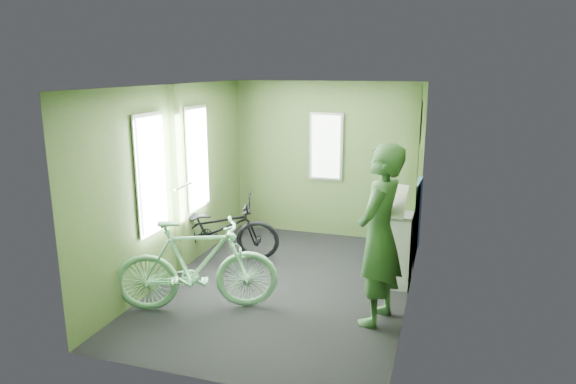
{
  "coord_description": "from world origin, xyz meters",
  "views": [
    {
      "loc": [
        1.71,
        -5.34,
        2.49
      ],
      "look_at": [
        0.0,
        0.1,
        1.1
      ],
      "focal_mm": 32.0,
      "sensor_mm": 36.0,
      "label": 1
    }
  ],
  "objects_px": {
    "passenger": "(379,235)",
    "waste_box": "(399,250)",
    "bench_seat": "(398,233)",
    "bicycle_mint": "(199,310)",
    "bicycle_black": "(217,259)"
  },
  "relations": [
    {
      "from": "waste_box",
      "to": "bench_seat",
      "type": "bearing_deg",
      "value": 96.04
    },
    {
      "from": "bicycle_mint",
      "to": "bench_seat",
      "type": "relative_size",
      "value": 1.68
    },
    {
      "from": "bench_seat",
      "to": "bicycle_mint",
      "type": "bearing_deg",
      "value": -123.94
    },
    {
      "from": "bicycle_mint",
      "to": "waste_box",
      "type": "bearing_deg",
      "value": -78.81
    },
    {
      "from": "passenger",
      "to": "bench_seat",
      "type": "distance_m",
      "value": 2.1
    },
    {
      "from": "bench_seat",
      "to": "passenger",
      "type": "bearing_deg",
      "value": -86.47
    },
    {
      "from": "bicycle_mint",
      "to": "passenger",
      "type": "xyz_separation_m",
      "value": [
        1.81,
        0.34,
        0.9
      ]
    },
    {
      "from": "bicycle_black",
      "to": "waste_box",
      "type": "xyz_separation_m",
      "value": [
        2.38,
        -0.11,
        0.44
      ]
    },
    {
      "from": "passenger",
      "to": "waste_box",
      "type": "bearing_deg",
      "value": -174.0
    },
    {
      "from": "passenger",
      "to": "waste_box",
      "type": "height_order",
      "value": "passenger"
    },
    {
      "from": "bicycle_mint",
      "to": "waste_box",
      "type": "height_order",
      "value": "waste_box"
    },
    {
      "from": "bicycle_black",
      "to": "waste_box",
      "type": "height_order",
      "value": "waste_box"
    },
    {
      "from": "bicycle_mint",
      "to": "bench_seat",
      "type": "bearing_deg",
      "value": -60.17
    },
    {
      "from": "bicycle_black",
      "to": "bicycle_mint",
      "type": "bearing_deg",
      "value": -175.12
    },
    {
      "from": "passenger",
      "to": "waste_box",
      "type": "relative_size",
      "value": 2.07
    }
  ]
}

